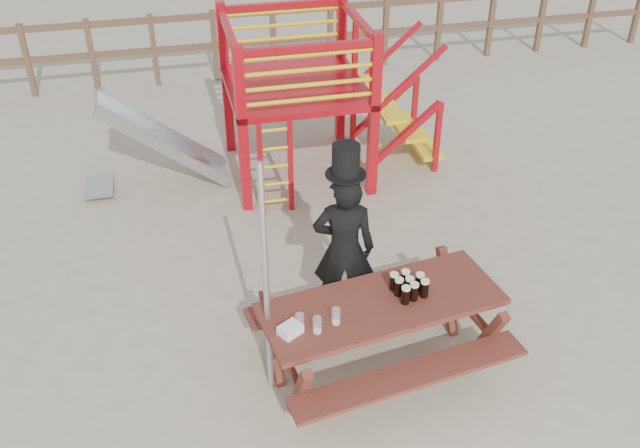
# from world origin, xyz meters

# --- Properties ---
(ground) EXTENTS (60.00, 60.00, 0.00)m
(ground) POSITION_xyz_m (0.00, 0.00, 0.00)
(ground) COLOR tan
(ground) RESTS_ON ground
(back_fence) EXTENTS (15.09, 0.09, 1.20)m
(back_fence) POSITION_xyz_m (0.00, 7.00, 0.74)
(back_fence) COLOR brown
(back_fence) RESTS_ON ground
(playground_fort) EXTENTS (4.71, 1.84, 2.10)m
(playground_fort) POSITION_xyz_m (0.12, 3.58, 1.07)
(playground_fort) COLOR #A90B14
(playground_fort) RESTS_ON ground
(picnic_table) EXTENTS (2.30, 1.75, 0.82)m
(picnic_table) POSITION_xyz_m (0.17, -0.22, 0.51)
(picnic_table) COLOR maroon
(picnic_table) RESTS_ON ground
(man_with_hat) EXTENTS (0.67, 0.52, 1.93)m
(man_with_hat) POSITION_xyz_m (0.04, 0.59, 0.86)
(man_with_hat) COLOR black
(man_with_hat) RESTS_ON ground
(metal_pole) EXTENTS (0.05, 0.05, 2.30)m
(metal_pole) POSITION_xyz_m (-0.83, -0.20, 1.15)
(metal_pole) COLOR #B2B2B7
(metal_pole) RESTS_ON ground
(parasol_base) EXTENTS (0.58, 0.58, 0.25)m
(parasol_base) POSITION_xyz_m (1.25, 0.57, 0.07)
(parasol_base) COLOR #3B3B41
(parasol_base) RESTS_ON ground
(paper_bag) EXTENTS (0.23, 0.21, 0.08)m
(paper_bag) POSITION_xyz_m (-0.68, -0.44, 0.86)
(paper_bag) COLOR white
(paper_bag) RESTS_ON picnic_table
(stout_pints) EXTENTS (0.30, 0.29, 0.17)m
(stout_pints) POSITION_xyz_m (0.42, -0.18, 0.90)
(stout_pints) COLOR black
(stout_pints) RESTS_ON picnic_table
(empty_glasses) EXTENTS (0.38, 0.15, 0.15)m
(empty_glasses) POSITION_xyz_m (-0.45, -0.42, 0.88)
(empty_glasses) COLOR silver
(empty_glasses) RESTS_ON picnic_table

